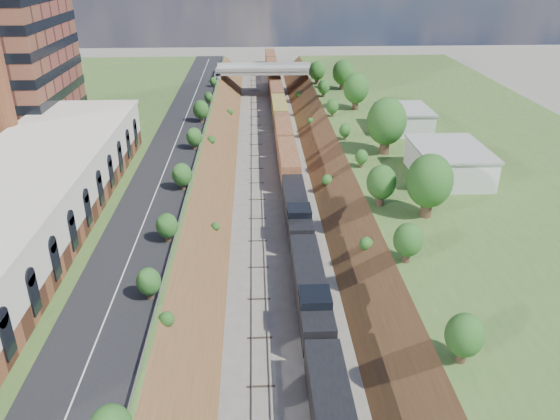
% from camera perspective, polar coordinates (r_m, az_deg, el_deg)
% --- Properties ---
extents(platform_left, '(44.00, 180.00, 5.00)m').
position_cam_1_polar(platform_left, '(87.58, -22.83, 2.98)').
color(platform_left, '#385E26').
rests_on(platform_left, ground).
extents(platform_right, '(44.00, 180.00, 5.00)m').
position_cam_1_polar(platform_right, '(89.54, 20.99, 3.76)').
color(platform_right, '#385E26').
rests_on(platform_right, ground).
extents(embankment_left, '(10.00, 180.00, 10.00)m').
position_cam_1_polar(embankment_left, '(83.52, -8.23, 1.87)').
color(embankment_left, brown).
rests_on(embankment_left, ground).
extents(embankment_right, '(10.00, 180.00, 10.00)m').
position_cam_1_polar(embankment_right, '(84.21, 6.84, 2.16)').
color(embankment_right, brown).
rests_on(embankment_right, ground).
extents(rail_left_track, '(1.58, 180.00, 0.18)m').
position_cam_1_polar(rail_left_track, '(83.06, -2.46, 2.06)').
color(rail_left_track, gray).
rests_on(rail_left_track, ground).
extents(rail_right_track, '(1.58, 180.00, 0.18)m').
position_cam_1_polar(rail_right_track, '(83.23, 1.12, 2.13)').
color(rail_right_track, gray).
rests_on(rail_right_track, ground).
extents(road, '(8.00, 180.00, 0.10)m').
position_cam_1_polar(road, '(82.25, -11.58, 5.03)').
color(road, black).
rests_on(road, platform_left).
extents(guardrail, '(0.10, 171.00, 0.70)m').
position_cam_1_polar(guardrail, '(81.35, -8.77, 5.40)').
color(guardrail, '#99999E').
rests_on(guardrail, platform_left).
extents(commercial_building, '(14.30, 62.30, 7.00)m').
position_cam_1_polar(commercial_building, '(64.71, -25.54, 0.61)').
color(commercial_building, brown).
rests_on(commercial_building, platform_left).
extents(overpass, '(24.50, 8.30, 7.40)m').
position_cam_1_polar(overpass, '(141.15, -1.63, 13.88)').
color(overpass, gray).
rests_on(overpass, ground).
extents(white_building_near, '(9.00, 12.00, 4.00)m').
position_cam_1_polar(white_building_near, '(77.59, 17.21, 4.69)').
color(white_building_near, silver).
rests_on(white_building_near, platform_right).
extents(white_building_far, '(8.00, 10.00, 3.60)m').
position_cam_1_polar(white_building_far, '(97.44, 12.82, 9.18)').
color(white_building_far, silver).
rests_on(white_building_far, platform_right).
extents(tree_right_large, '(5.25, 5.25, 7.61)m').
position_cam_1_polar(tree_right_large, '(64.10, 15.36, 2.90)').
color(tree_right_large, '#473323').
rests_on(tree_right_large, platform_right).
extents(tree_left_crest, '(2.45, 2.45, 3.55)m').
position_cam_1_polar(tree_left_crest, '(45.50, -14.05, -10.13)').
color(tree_left_crest, '#473323').
rests_on(tree_left_crest, platform_left).
extents(freight_train, '(2.95, 166.17, 4.55)m').
position_cam_1_polar(freight_train, '(109.12, 0.16, 9.19)').
color(freight_train, black).
rests_on(freight_train, ground).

